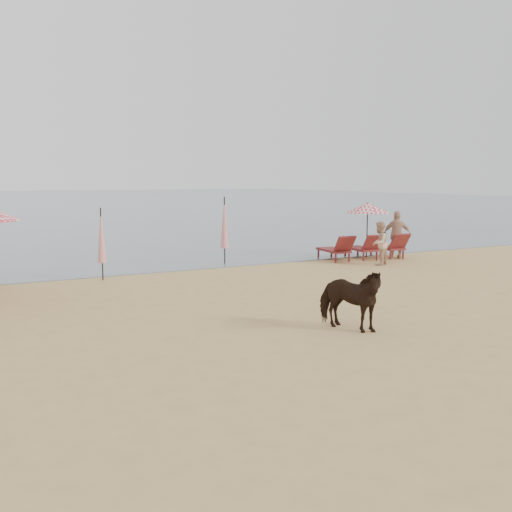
{
  "coord_description": "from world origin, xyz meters",
  "views": [
    {
      "loc": [
        -6.79,
        -7.93,
        3.08
      ],
      "look_at": [
        0.0,
        5.0,
        1.1
      ],
      "focal_mm": 40.0,
      "sensor_mm": 36.0,
      "label": 1
    }
  ],
  "objects_px": {
    "umbrella_closed_right": "(225,223)",
    "umbrella_open_right": "(368,208)",
    "cow": "(349,299)",
    "beachgoer_right_b": "(397,235)",
    "lounger_cluster_right": "(364,247)",
    "beachgoer_right_a": "(379,243)",
    "umbrella_closed_left": "(101,236)"
  },
  "relations": [
    {
      "from": "beachgoer_right_b",
      "to": "beachgoer_right_a",
      "type": "bearing_deg",
      "value": 65.85
    },
    {
      "from": "umbrella_closed_right",
      "to": "cow",
      "type": "relative_size",
      "value": 1.58
    },
    {
      "from": "beachgoer_right_b",
      "to": "umbrella_closed_left",
      "type": "bearing_deg",
      "value": 32.62
    },
    {
      "from": "cow",
      "to": "beachgoer_right_b",
      "type": "relative_size",
      "value": 0.84
    },
    {
      "from": "umbrella_open_right",
      "to": "cow",
      "type": "xyz_separation_m",
      "value": [
        -7.38,
        -8.67,
        -1.29
      ]
    },
    {
      "from": "umbrella_closed_right",
      "to": "cow",
      "type": "bearing_deg",
      "value": -99.27
    },
    {
      "from": "umbrella_open_right",
      "to": "umbrella_closed_right",
      "type": "xyz_separation_m",
      "value": [
        -5.84,
        0.79,
        -0.44
      ]
    },
    {
      "from": "umbrella_closed_right",
      "to": "beachgoer_right_a",
      "type": "relative_size",
      "value": 1.55
    },
    {
      "from": "umbrella_closed_left",
      "to": "umbrella_closed_right",
      "type": "xyz_separation_m",
      "value": [
        4.67,
        1.22,
        0.14
      ]
    },
    {
      "from": "umbrella_open_right",
      "to": "umbrella_closed_right",
      "type": "relative_size",
      "value": 0.88
    },
    {
      "from": "umbrella_closed_left",
      "to": "cow",
      "type": "height_order",
      "value": "umbrella_closed_left"
    },
    {
      "from": "lounger_cluster_right",
      "to": "cow",
      "type": "distance_m",
      "value": 10.63
    },
    {
      "from": "umbrella_closed_right",
      "to": "beachgoer_right_b",
      "type": "height_order",
      "value": "umbrella_closed_right"
    },
    {
      "from": "beachgoer_right_a",
      "to": "umbrella_open_right",
      "type": "bearing_deg",
      "value": -146.08
    },
    {
      "from": "umbrella_open_right",
      "to": "umbrella_closed_right",
      "type": "distance_m",
      "value": 5.91
    },
    {
      "from": "umbrella_open_right",
      "to": "umbrella_closed_left",
      "type": "relative_size",
      "value": 0.97
    },
    {
      "from": "umbrella_closed_right",
      "to": "beachgoer_right_b",
      "type": "xyz_separation_m",
      "value": [
        6.58,
        -1.69,
        -0.58
      ]
    },
    {
      "from": "umbrella_closed_left",
      "to": "umbrella_closed_right",
      "type": "relative_size",
      "value": 0.91
    },
    {
      "from": "beachgoer_right_a",
      "to": "umbrella_closed_left",
      "type": "bearing_deg",
      "value": -38.1
    },
    {
      "from": "cow",
      "to": "beachgoer_right_a",
      "type": "height_order",
      "value": "beachgoer_right_a"
    },
    {
      "from": "beachgoer_right_a",
      "to": "beachgoer_right_b",
      "type": "relative_size",
      "value": 0.85
    },
    {
      "from": "lounger_cluster_right",
      "to": "umbrella_open_right",
      "type": "xyz_separation_m",
      "value": [
        0.54,
        0.53,
        1.47
      ]
    },
    {
      "from": "umbrella_closed_right",
      "to": "beachgoer_right_b",
      "type": "relative_size",
      "value": 1.32
    },
    {
      "from": "lounger_cluster_right",
      "to": "umbrella_open_right",
      "type": "bearing_deg",
      "value": 50.45
    },
    {
      "from": "umbrella_closed_left",
      "to": "beachgoer_right_b",
      "type": "bearing_deg",
      "value": -2.42
    },
    {
      "from": "umbrella_closed_left",
      "to": "umbrella_closed_right",
      "type": "bearing_deg",
      "value": 14.64
    },
    {
      "from": "lounger_cluster_right",
      "to": "beachgoer_right_a",
      "type": "distance_m",
      "value": 1.5
    },
    {
      "from": "umbrella_open_right",
      "to": "beachgoer_right_b",
      "type": "bearing_deg",
      "value": -74.65
    },
    {
      "from": "umbrella_closed_right",
      "to": "umbrella_open_right",
      "type": "bearing_deg",
      "value": -7.71
    },
    {
      "from": "umbrella_open_right",
      "to": "beachgoer_right_a",
      "type": "xyz_separation_m",
      "value": [
        -0.98,
        -1.93,
        -1.16
      ]
    },
    {
      "from": "lounger_cluster_right",
      "to": "beachgoer_right_a",
      "type": "xyz_separation_m",
      "value": [
        -0.44,
        -1.4,
        0.31
      ]
    },
    {
      "from": "lounger_cluster_right",
      "to": "umbrella_closed_left",
      "type": "height_order",
      "value": "umbrella_closed_left"
    }
  ]
}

